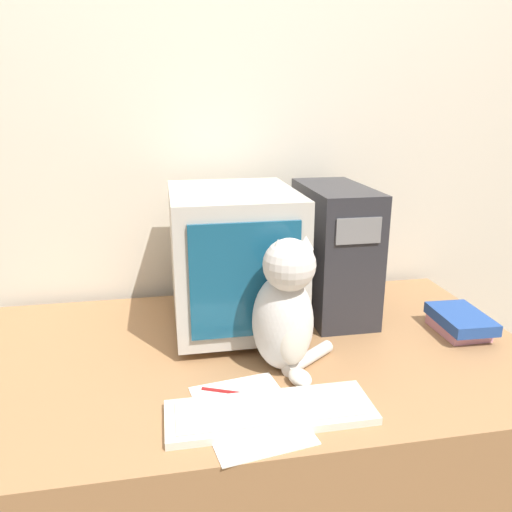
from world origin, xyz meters
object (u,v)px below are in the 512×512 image
Objects in this scene: computer_tower at (334,250)px; cat at (286,311)px; crt_monitor at (234,258)px; book_stack at (460,322)px; keyboard at (270,412)px; pen at (230,392)px.

cat is (-0.24, -0.35, -0.05)m from computer_tower.
book_stack is (0.66, -0.18, -0.18)m from crt_monitor.
book_stack is (0.32, -0.24, -0.17)m from computer_tower.
crt_monitor reaches higher than book_stack.
keyboard is 1.29× the size of cat.
crt_monitor is at bearing 80.14° from pen.
pen is at bearing -164.48° from book_stack.
computer_tower is 3.16× the size of pen.
book_stack is 0.75m from pen.
crt_monitor is 1.25× the size of cat.
cat is at bearing 67.50° from keyboard.
pen is (-0.16, -0.09, -0.16)m from cat.
pen is at bearing -163.84° from cat.
crt_monitor is 0.34m from computer_tower.
book_stack is at bearing -3.31° from cat.
crt_monitor reaches higher than computer_tower.
computer_tower is 0.66m from keyboard.
computer_tower is at bearing 47.49° from pen.
computer_tower is 0.44m from book_stack.
crt_monitor reaches higher than cat.
cat is 2.73× the size of pen.
crt_monitor is 0.53m from keyboard.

